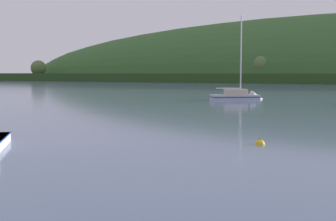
% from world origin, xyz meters
% --- Properties ---
extents(sailboat_far_left, '(8.42, 7.94, 14.90)m').
position_xyz_m(sailboat_far_left, '(-19.62, 71.18, 0.27)').
color(sailboat_far_left, '#ADB2BC').
rests_on(sailboat_far_left, ground).
extents(mooring_buoy_off_fishing_boat, '(0.58, 0.58, 0.66)m').
position_xyz_m(mooring_buoy_off_fishing_boat, '(-0.49, 29.76, 0.00)').
color(mooring_buoy_off_fishing_boat, yellow).
rests_on(mooring_buoy_off_fishing_boat, ground).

